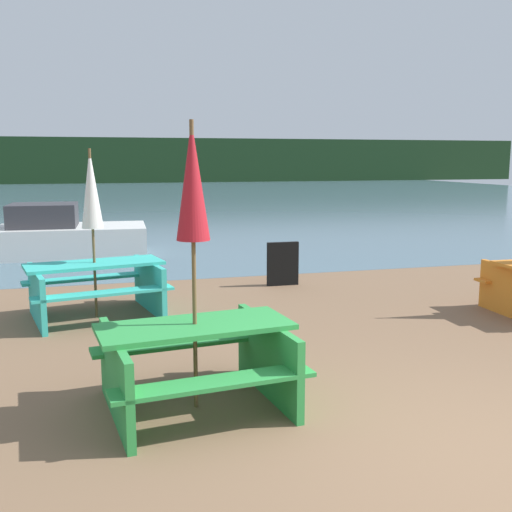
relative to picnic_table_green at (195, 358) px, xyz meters
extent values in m
plane|color=brown|center=(1.86, -1.56, -0.45)|extent=(60.00, 60.00, 0.00)
cube|color=slate|center=(1.86, 30.58, -0.45)|extent=(60.00, 50.00, 0.00)
cube|color=#193319|center=(1.86, 50.58, 1.55)|extent=(80.00, 1.60, 4.00)
cube|color=green|center=(0.00, 0.00, 0.28)|extent=(1.72, 0.89, 0.04)
cube|color=green|center=(0.06, -0.55, -0.03)|extent=(1.67, 0.47, 0.04)
cube|color=green|center=(-0.06, 0.55, -0.03)|extent=(1.67, 0.47, 0.04)
cube|color=green|center=(-0.68, -0.08, -0.10)|extent=(0.23, 1.38, 0.71)
cube|color=green|center=(0.68, 0.08, -0.10)|extent=(0.23, 1.38, 0.71)
cube|color=#33B7A8|center=(-0.82, 3.37, 0.29)|extent=(1.91, 1.04, 0.04)
cube|color=#33B7A8|center=(-0.72, 2.83, -0.01)|extent=(1.83, 0.63, 0.04)
cube|color=#33B7A8|center=(-0.93, 3.91, -0.01)|extent=(1.83, 0.63, 0.04)
cube|color=#33B7A8|center=(-1.57, 3.22, -0.09)|extent=(0.34, 1.37, 0.72)
cube|color=#33B7A8|center=(-0.08, 3.52, -0.09)|extent=(0.34, 1.37, 0.72)
cylinder|color=brown|center=(0.00, 0.00, 0.79)|extent=(0.04, 0.04, 2.47)
cone|color=#A81923|center=(0.00, 0.00, 1.53)|extent=(0.28, 0.28, 0.99)
cylinder|color=brown|center=(-0.82, 3.37, 0.70)|extent=(0.04, 0.04, 2.29)
cone|color=white|center=(-0.82, 3.37, 1.31)|extent=(0.29, 0.29, 1.06)
cube|color=silver|center=(-1.31, 9.08, -0.12)|extent=(3.33, 1.91, 0.65)
cube|color=#333338|center=(-1.90, 9.11, 0.46)|extent=(1.48, 1.30, 0.51)
cube|color=black|center=(2.29, 4.68, -0.08)|extent=(0.55, 0.08, 0.75)
camera|label=1|loc=(-0.79, -4.95, 1.71)|focal=42.00mm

